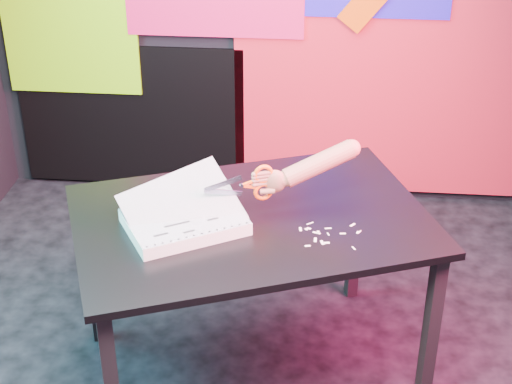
# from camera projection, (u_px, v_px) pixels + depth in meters

# --- Properties ---
(room) EXTENTS (3.01, 3.01, 2.71)m
(room) POSITION_uv_depth(u_px,v_px,m) (226.00, 58.00, 2.72)
(room) COLOR black
(room) RESTS_ON ground
(backdrop) EXTENTS (2.88, 0.05, 2.08)m
(backdrop) POSITION_uv_depth(u_px,v_px,m) (273.00, 36.00, 4.18)
(backdrop) COLOR red
(backdrop) RESTS_ON ground
(work_table) EXTENTS (1.55, 1.29, 0.75)m
(work_table) POSITION_uv_depth(u_px,v_px,m) (251.00, 235.00, 2.99)
(work_table) COLOR #242424
(work_table) RESTS_ON ground
(printout_stack) EXTENTS (0.51, 0.47, 0.22)m
(printout_stack) POSITION_uv_depth(u_px,v_px,m) (184.00, 221.00, 2.87)
(printout_stack) COLOR white
(printout_stack) RESTS_ON work_table
(scissors) EXTENTS (0.25, 0.10, 0.15)m
(scissors) POSITION_uv_depth(u_px,v_px,m) (259.00, 183.00, 2.91)
(scissors) COLOR #9197B0
(scissors) RESTS_ON printout_stack
(hand_forearm) EXTENTS (0.39, 0.18, 0.18)m
(hand_forearm) POSITION_uv_depth(u_px,v_px,m) (312.00, 166.00, 2.94)
(hand_forearm) COLOR brown
(hand_forearm) RESTS_ON work_table
(paper_clippings) EXTENTS (0.23, 0.18, 0.00)m
(paper_clippings) POSITION_uv_depth(u_px,v_px,m) (324.00, 235.00, 2.84)
(paper_clippings) COLOR beige
(paper_clippings) RESTS_ON work_table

